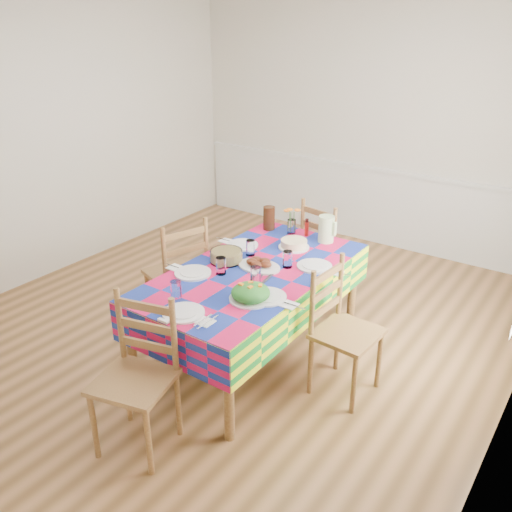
{
  "coord_description": "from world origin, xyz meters",
  "views": [
    {
      "loc": [
        2.56,
        -3.34,
        2.54
      ],
      "look_at": [
        0.35,
        -0.18,
        0.81
      ],
      "focal_mm": 38.0,
      "sensor_mm": 36.0,
      "label": 1
    }
  ],
  "objects_px": {
    "tea_pitcher": "(269,218)",
    "chair_left": "(179,274)",
    "green_pitcher": "(326,229)",
    "chair_far": "(326,250)",
    "meat_platter": "(259,264)",
    "chair_near": "(138,377)",
    "dining_table": "(253,280)",
    "chair_right": "(342,331)"
  },
  "relations": [
    {
      "from": "tea_pitcher",
      "to": "chair_left",
      "type": "relative_size",
      "value": 0.21
    },
    {
      "from": "green_pitcher",
      "to": "chair_left",
      "type": "xyz_separation_m",
      "value": [
        -0.95,
        -0.84,
        -0.36
      ]
    },
    {
      "from": "green_pitcher",
      "to": "chair_far",
      "type": "height_order",
      "value": "chair_far"
    },
    {
      "from": "chair_left",
      "to": "meat_platter",
      "type": "bearing_deg",
      "value": 114.27
    },
    {
      "from": "green_pitcher",
      "to": "chair_near",
      "type": "distance_m",
      "value": 2.08
    },
    {
      "from": "tea_pitcher",
      "to": "chair_near",
      "type": "relative_size",
      "value": 0.21
    },
    {
      "from": "meat_platter",
      "to": "chair_near",
      "type": "relative_size",
      "value": 0.35
    },
    {
      "from": "dining_table",
      "to": "tea_pitcher",
      "type": "distance_m",
      "value": 0.9
    },
    {
      "from": "meat_platter",
      "to": "tea_pitcher",
      "type": "height_order",
      "value": "tea_pitcher"
    },
    {
      "from": "green_pitcher",
      "to": "tea_pitcher",
      "type": "xyz_separation_m",
      "value": [
        -0.56,
        -0.03,
        -0.01
      ]
    },
    {
      "from": "chair_near",
      "to": "chair_far",
      "type": "relative_size",
      "value": 1.02
    },
    {
      "from": "meat_platter",
      "to": "chair_right",
      "type": "distance_m",
      "value": 0.82
    },
    {
      "from": "green_pitcher",
      "to": "tea_pitcher",
      "type": "height_order",
      "value": "green_pitcher"
    },
    {
      "from": "chair_far",
      "to": "chair_left",
      "type": "xyz_separation_m",
      "value": [
        -0.76,
        -1.23,
        0.02
      ]
    },
    {
      "from": "tea_pitcher",
      "to": "chair_far",
      "type": "relative_size",
      "value": 0.21
    },
    {
      "from": "dining_table",
      "to": "tea_pitcher",
      "type": "height_order",
      "value": "tea_pitcher"
    },
    {
      "from": "chair_left",
      "to": "chair_right",
      "type": "distance_m",
      "value": 1.54
    },
    {
      "from": "meat_platter",
      "to": "chair_near",
      "type": "xyz_separation_m",
      "value": [
        -0.02,
        -1.28,
        -0.28
      ]
    },
    {
      "from": "chair_far",
      "to": "chair_right",
      "type": "xyz_separation_m",
      "value": [
        0.78,
        -1.21,
        -0.0
      ]
    },
    {
      "from": "chair_far",
      "to": "green_pitcher",
      "type": "bearing_deg",
      "value": 126.49
    },
    {
      "from": "chair_near",
      "to": "chair_right",
      "type": "distance_m",
      "value": 1.45
    },
    {
      "from": "chair_left",
      "to": "dining_table",
      "type": "bearing_deg",
      "value": 109.28
    },
    {
      "from": "green_pitcher",
      "to": "dining_table",
      "type": "bearing_deg",
      "value": -102.34
    },
    {
      "from": "chair_left",
      "to": "chair_right",
      "type": "bearing_deg",
      "value": 108.84
    },
    {
      "from": "chair_near",
      "to": "chair_far",
      "type": "height_order",
      "value": "chair_near"
    },
    {
      "from": "meat_platter",
      "to": "chair_far",
      "type": "bearing_deg",
      "value": 90.9
    },
    {
      "from": "green_pitcher",
      "to": "chair_far",
      "type": "bearing_deg",
      "value": 115.63
    },
    {
      "from": "dining_table",
      "to": "chair_near",
      "type": "height_order",
      "value": "chair_near"
    },
    {
      "from": "meat_platter",
      "to": "chair_left",
      "type": "distance_m",
      "value": 0.83
    },
    {
      "from": "dining_table",
      "to": "chair_left",
      "type": "height_order",
      "value": "chair_left"
    },
    {
      "from": "chair_far",
      "to": "chair_right",
      "type": "height_order",
      "value": "chair_far"
    },
    {
      "from": "chair_near",
      "to": "dining_table",
      "type": "bearing_deg",
      "value": 75.33
    },
    {
      "from": "chair_near",
      "to": "green_pitcher",
      "type": "bearing_deg",
      "value": 70.5
    },
    {
      "from": "chair_far",
      "to": "chair_left",
      "type": "bearing_deg",
      "value": 69.16
    },
    {
      "from": "meat_platter",
      "to": "chair_left",
      "type": "relative_size",
      "value": 0.34
    },
    {
      "from": "dining_table",
      "to": "chair_near",
      "type": "distance_m",
      "value": 1.23
    },
    {
      "from": "chair_right",
      "to": "meat_platter",
      "type": "bearing_deg",
      "value": 88.67
    },
    {
      "from": "meat_platter",
      "to": "chair_far",
      "type": "relative_size",
      "value": 0.35
    },
    {
      "from": "meat_platter",
      "to": "chair_right",
      "type": "bearing_deg",
      "value": -4.92
    },
    {
      "from": "meat_platter",
      "to": "chair_left",
      "type": "bearing_deg",
      "value": -173.91
    },
    {
      "from": "green_pitcher",
      "to": "chair_left",
      "type": "bearing_deg",
      "value": -138.57
    },
    {
      "from": "chair_right",
      "to": "green_pitcher",
      "type": "bearing_deg",
      "value": 39.27
    }
  ]
}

